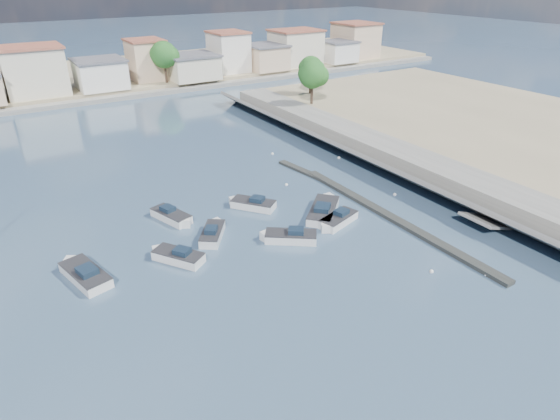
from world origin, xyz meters
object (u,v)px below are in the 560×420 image
at_px(motorboat_b, 213,233).
at_px(motorboat_g, 173,217).
at_px(motorboat_c, 288,237).
at_px(motorboat_d, 337,221).
at_px(motorboat_a, 176,256).
at_px(motorboat_f, 251,204).
at_px(motorboat_h, 324,210).
at_px(motorboat_e, 84,274).

height_order(motorboat_b, motorboat_g, same).
height_order(motorboat_c, motorboat_d, same).
xyz_separation_m(motorboat_a, motorboat_d, (15.08, -2.25, -0.00)).
distance_m(motorboat_f, motorboat_h, 7.34).
xyz_separation_m(motorboat_c, motorboat_e, (-16.52, 3.77, -0.00)).
bearing_deg(motorboat_e, motorboat_c, -12.85).
relative_size(motorboat_b, motorboat_f, 0.94).
height_order(motorboat_a, motorboat_b, same).
distance_m(motorboat_c, motorboat_d, 5.55).
bearing_deg(motorboat_c, motorboat_g, 128.67).
bearing_deg(motorboat_f, motorboat_a, -152.63).
relative_size(motorboat_a, motorboat_f, 0.99).
distance_m(motorboat_b, motorboat_e, 11.21).
distance_m(motorboat_c, motorboat_h, 6.44).
bearing_deg(motorboat_c, motorboat_a, 166.36).
relative_size(motorboat_b, motorboat_e, 0.73).
bearing_deg(motorboat_h, motorboat_g, 153.72).
bearing_deg(motorboat_h, motorboat_e, 176.97).
relative_size(motorboat_a, motorboat_e, 0.77).
relative_size(motorboat_e, motorboat_f, 1.28).
height_order(motorboat_f, motorboat_g, same).
bearing_deg(motorboat_g, motorboat_b, -68.16).
bearing_deg(motorboat_b, motorboat_d, -20.93).
bearing_deg(motorboat_a, motorboat_h, 0.99).
height_order(motorboat_e, motorboat_h, same).
bearing_deg(motorboat_c, motorboat_f, 86.85).
bearing_deg(motorboat_g, motorboat_h, -26.28).
bearing_deg(motorboat_d, motorboat_g, 144.85).
bearing_deg(motorboat_f, motorboat_g, 168.08).
bearing_deg(motorboat_d, motorboat_a, 171.50).
bearing_deg(motorboat_g, motorboat_c, -51.33).
relative_size(motorboat_d, motorboat_e, 0.82).
distance_m(motorboat_a, motorboat_c, 9.81).
height_order(motorboat_c, motorboat_g, same).
bearing_deg(motorboat_f, motorboat_b, -150.46).
distance_m(motorboat_c, motorboat_f, 7.47).
relative_size(motorboat_c, motorboat_d, 0.98).
bearing_deg(motorboat_f, motorboat_h, -41.67).
bearing_deg(motorboat_d, motorboat_h, 82.09).
bearing_deg(motorboat_h, motorboat_a, -179.01).
relative_size(motorboat_a, motorboat_g, 0.90).
relative_size(motorboat_b, motorboat_h, 0.73).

